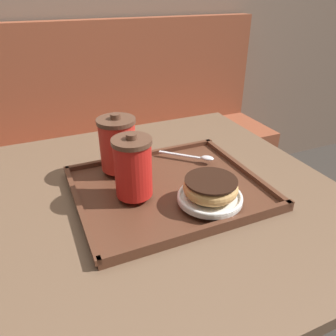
# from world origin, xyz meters

# --- Properties ---
(booth_bench) EXTENTS (1.78, 0.44, 1.00)m
(booth_bench) POSITION_xyz_m (0.03, 0.87, 0.32)
(booth_bench) COLOR brown
(booth_bench) RESTS_ON ground_plane
(cafe_table) EXTENTS (0.79, 0.84, 0.70)m
(cafe_table) POSITION_xyz_m (0.00, 0.00, 0.53)
(cafe_table) COLOR brown
(cafe_table) RESTS_ON ground_plane
(serving_tray) EXTENTS (0.43, 0.36, 0.02)m
(serving_tray) POSITION_xyz_m (-0.00, -0.01, 0.71)
(serving_tray) COLOR #512D1E
(serving_tray) RESTS_ON cafe_table
(coffee_cup_front) EXTENTS (0.09, 0.09, 0.14)m
(coffee_cup_front) POSITION_xyz_m (-0.09, -0.02, 0.80)
(coffee_cup_front) COLOR red
(coffee_cup_front) RESTS_ON serving_tray
(coffee_cup_rear) EXTENTS (0.09, 0.09, 0.14)m
(coffee_cup_rear) POSITION_xyz_m (-0.09, 0.11, 0.80)
(coffee_cup_rear) COLOR red
(coffee_cup_rear) RESTS_ON serving_tray
(plate_with_chocolate_donut) EXTENTS (0.14, 0.14, 0.01)m
(plate_with_chocolate_donut) POSITION_xyz_m (0.05, -0.11, 0.74)
(plate_with_chocolate_donut) COLOR white
(plate_with_chocolate_donut) RESTS_ON serving_tray
(donut_chocolate_glazed) EXTENTS (0.12, 0.12, 0.04)m
(donut_chocolate_glazed) POSITION_xyz_m (0.05, -0.11, 0.76)
(donut_chocolate_glazed) COLOR tan
(donut_chocolate_glazed) RESTS_ON plate_with_chocolate_donut
(spoon) EXTENTS (0.12, 0.12, 0.01)m
(spoon) POSITION_xyz_m (0.12, 0.07, 0.73)
(spoon) COLOR silver
(spoon) RESTS_ON serving_tray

